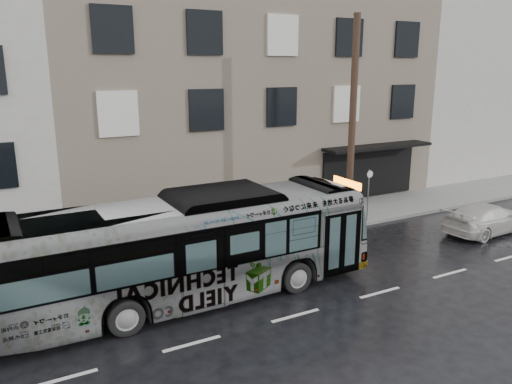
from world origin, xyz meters
TOP-DOWN VIEW (x-y plane):
  - ground at (0.00, 0.00)m, footprint 120.00×120.00m
  - sidewalk at (0.00, 4.90)m, footprint 90.00×3.60m
  - building_taupe at (5.00, 12.70)m, footprint 20.00×12.00m
  - building_filler at (24.00, 12.70)m, footprint 18.00×12.00m
  - utility_pole_front at (6.50, 3.30)m, footprint 0.30×0.30m
  - sign_post at (7.60, 3.30)m, footprint 0.06×0.06m
  - bus at (-2.29, 0.00)m, footprint 11.94×2.91m
  - white_sedan at (11.36, -0.10)m, footprint 4.54×2.05m

SIDE VIEW (x-z plane):
  - ground at x=0.00m, z-range 0.00..0.00m
  - sidewalk at x=0.00m, z-range 0.00..0.15m
  - white_sedan at x=11.36m, z-range 0.00..1.29m
  - sign_post at x=7.60m, z-range 0.15..2.55m
  - bus at x=-2.29m, z-range 0.00..3.32m
  - utility_pole_front at x=6.50m, z-range 0.15..9.15m
  - building_taupe at x=5.00m, z-range 0.00..11.00m
  - building_filler at x=24.00m, z-range 0.00..12.00m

